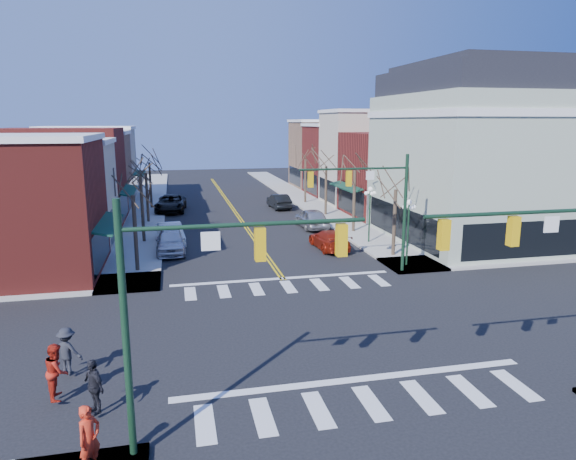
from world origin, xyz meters
TOP-DOWN VIEW (x-y plane):
  - ground at (0.00, 0.00)m, footprint 160.00×160.00m
  - sidewalk_left at (-8.75, 20.00)m, footprint 3.50×70.00m
  - sidewalk_right at (8.75, 20.00)m, footprint 3.50×70.00m
  - bldg_left_brick_a at (-15.50, 11.75)m, footprint 10.00×8.50m
  - bldg_left_stucco_a at (-15.50, 19.50)m, footprint 10.00×7.00m
  - bldg_left_brick_b at (-15.50, 27.50)m, footprint 10.00×9.00m
  - bldg_left_tan at (-15.50, 35.75)m, footprint 10.00×7.50m
  - bldg_left_stucco_b at (-15.50, 43.50)m, footprint 10.00×8.00m
  - bldg_right_brick_a at (15.50, 25.75)m, footprint 10.00×8.50m
  - bldg_right_stucco at (15.50, 33.50)m, footprint 10.00×7.00m
  - bldg_right_brick_b at (15.50, 41.00)m, footprint 10.00×8.00m
  - bldg_right_tan at (15.50, 49.00)m, footprint 10.00×8.00m
  - victorian_corner at (16.50, 14.50)m, footprint 12.25×14.25m
  - traffic_mast_near_left at (-5.55, -7.40)m, footprint 6.60×0.28m
  - traffic_mast_near_right at (5.55, -7.40)m, footprint 6.60×0.28m
  - traffic_mast_far_right at (5.55, 7.40)m, footprint 6.60×0.28m
  - lamppost_corner at (8.20, 8.50)m, footprint 0.36×0.36m
  - lamppost_midblock at (8.20, 15.00)m, footprint 0.36×0.36m
  - tree_left_a at (-8.40, 11.00)m, footprint 0.24×0.24m
  - tree_left_b at (-8.40, 19.00)m, footprint 0.24×0.24m
  - tree_left_c at (-8.40, 27.00)m, footprint 0.24×0.24m
  - tree_left_d at (-8.40, 35.00)m, footprint 0.24×0.24m
  - tree_right_a at (8.40, 11.00)m, footprint 0.24×0.24m
  - tree_right_b at (8.40, 19.00)m, footprint 0.24×0.24m
  - tree_right_c at (8.40, 27.00)m, footprint 0.24×0.24m
  - tree_right_d at (8.40, 35.00)m, footprint 0.24×0.24m
  - car_left_near at (-6.40, 15.42)m, footprint 1.96×4.88m
  - car_left_mid at (-6.40, 18.11)m, footprint 2.20×4.91m
  - car_left_far at (-6.40, 32.69)m, footprint 3.36×6.36m
  - car_right_near at (4.80, 14.06)m, footprint 2.15×4.89m
  - car_right_mid at (5.50, 21.59)m, footprint 2.20×5.12m
  - car_right_far at (4.80, 32.19)m, footprint 1.93×4.77m
  - pedestrian_red_a at (-8.40, -7.95)m, footprint 0.77×0.81m
  - pedestrian_red_b at (-10.00, -3.83)m, footprint 0.80×0.98m
  - pedestrian_dark_a at (-8.70, -5.03)m, footprint 0.96×1.09m
  - pedestrian_dark_b at (-10.00, -2.14)m, footprint 1.28×1.05m

SIDE VIEW (x-z plane):
  - ground at x=0.00m, z-range 0.00..0.00m
  - sidewalk_left at x=-8.75m, z-range 0.00..0.15m
  - sidewalk_right at x=8.75m, z-range 0.00..0.15m
  - car_right_near at x=4.80m, z-range 0.00..1.40m
  - car_right_far at x=4.80m, z-range 0.00..1.54m
  - car_left_mid at x=-6.40m, z-range 0.00..1.56m
  - car_left_near at x=-6.40m, z-range 0.00..1.66m
  - car_left_far at x=-6.40m, z-range 0.00..1.70m
  - car_right_mid at x=5.50m, z-range 0.00..1.72m
  - pedestrian_dark_b at x=-10.00m, z-range 0.15..1.88m
  - pedestrian_dark_a at x=-8.70m, z-range 0.15..1.92m
  - pedestrian_red_a at x=-8.40m, z-range 0.15..2.01m
  - pedestrian_red_b at x=-10.00m, z-range 0.15..2.02m
  - tree_left_c at x=-8.40m, z-range 0.00..4.55m
  - tree_right_a at x=8.40m, z-range 0.00..4.62m
  - tree_left_a at x=-8.40m, z-range 0.00..4.76m
  - tree_right_c at x=8.40m, z-range 0.00..4.83m
  - tree_left_d at x=-8.40m, z-range 0.00..4.90m
  - tree_right_d at x=8.40m, z-range 0.00..4.97m
  - tree_left_b at x=-8.40m, z-range 0.00..5.04m
  - tree_right_b at x=8.40m, z-range 0.00..5.18m
  - lamppost_corner at x=8.20m, z-range 0.80..5.13m
  - lamppost_midblock at x=8.20m, z-range 0.80..5.13m
  - bldg_left_stucco_a at x=-15.50m, z-range 0.00..7.50m
  - bldg_left_tan at x=-15.50m, z-range 0.00..7.80m
  - bldg_left_brick_a at x=-15.50m, z-range 0.00..8.00m
  - bldg_right_brick_a at x=15.50m, z-range 0.00..8.00m
  - bldg_left_stucco_b at x=-15.50m, z-range 0.00..8.20m
  - bldg_left_brick_b at x=-15.50m, z-range 0.00..8.50m
  - bldg_right_brick_b at x=15.50m, z-range 0.00..8.50m
  - bldg_right_tan at x=15.50m, z-range 0.00..9.00m
  - traffic_mast_near_left at x=-5.55m, z-range 1.11..8.31m
  - traffic_mast_near_right at x=5.55m, z-range 1.11..8.31m
  - traffic_mast_far_right at x=5.55m, z-range 1.11..8.31m
  - bldg_right_stucco at x=15.50m, z-range 0.00..10.00m
  - victorian_corner at x=16.50m, z-range 0.01..13.31m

